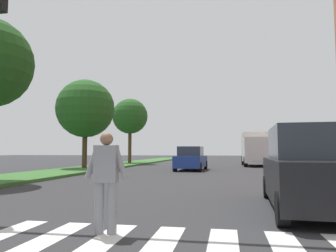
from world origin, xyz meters
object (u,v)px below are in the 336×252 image
Objects in this scene: pedestrian_performer at (106,177)px; suv_crossing at (311,170)px; tree_far at (85,109)px; traffic_light_gantry at (3,22)px; truck_box_delivery at (255,148)px; sedan_midblock at (191,159)px; tree_distant at (130,116)px.

suv_crossing is (3.94, 2.94, -0.00)m from pedestrian_performer.
tree_far is 16.31m from traffic_light_gantry.
truck_box_delivery is at bearing 72.15° from traffic_light_gantry.
traffic_light_gantry is at bearing -71.62° from tree_far.
sedan_midblock is 9.44m from truck_box_delivery.
pedestrian_performer is at bearing -88.17° from sedan_midblock.
tree_distant is 1.54× the size of sedan_midblock.
sedan_midblock is 0.71× the size of truck_box_delivery.
pedestrian_performer is at bearing -143.30° from suv_crossing.
truck_box_delivery is (12.76, -1.74, -3.42)m from tree_distant.
suv_crossing is at bearing 36.70° from pedestrian_performer.
truck_box_delivery is at bearing 79.85° from pedestrian_performer.
tree_distant reaches higher than tree_far.
tree_distant reaches higher than sedan_midblock.
tree_distant is at bearing 128.39° from sedan_midblock.
tree_far is at bearing -91.01° from tree_distant.
tree_far is 1.39× the size of suv_crossing.
suv_crossing is 15.48m from sedan_midblock.
pedestrian_performer is at bearing -73.36° from tree_distant.
sedan_midblock reaches higher than pedestrian_performer.
tree_far reaches higher than traffic_light_gantry.
tree_distant is 27.56m from suv_crossing.
suv_crossing is (7.16, 1.54, -3.50)m from traffic_light_gantry.
sedan_midblock is at bearing 80.80° from traffic_light_gantry.
tree_distant is at bearing 88.99° from tree_far.
tree_distant is 13.32m from truck_box_delivery.
tree_far is at bearing -145.99° from truck_box_delivery.
tree_distant reaches higher than traffic_light_gantry.
sedan_midblock is (2.65, 16.35, -3.65)m from traffic_light_gantry.
tree_distant is at bearing 116.39° from suv_crossing.
sedan_midblock is at bearing 6.35° from tree_far.
suv_crossing is at bearing -48.59° from tree_far.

